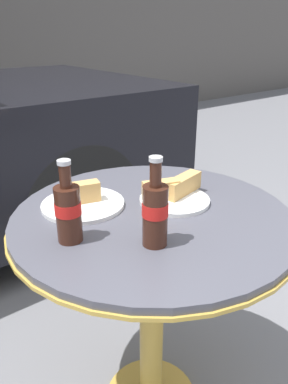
{
  "coord_description": "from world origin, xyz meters",
  "views": [
    {
      "loc": [
        -0.6,
        -0.73,
        1.24
      ],
      "look_at": [
        0.0,
        0.04,
        0.81
      ],
      "focal_mm": 35.0,
      "sensor_mm": 36.0,
      "label": 1
    }
  ],
  "objects_px": {
    "cola_bottle_left": "(155,212)",
    "lunch_plate_far": "(83,201)",
    "lunch_plate_near": "(174,194)",
    "bistro_table": "(152,253)",
    "cola_bottle_right": "(68,210)"
  },
  "relations": [
    {
      "from": "lunch_plate_near",
      "to": "cola_bottle_left",
      "type": "bearing_deg",
      "value": -142.8
    },
    {
      "from": "cola_bottle_left",
      "to": "lunch_plate_near",
      "type": "xyz_separation_m",
      "value": [
        0.2,
        0.15,
        -0.06
      ]
    },
    {
      "from": "cola_bottle_left",
      "to": "lunch_plate_far",
      "type": "distance_m",
      "value": 0.3
    },
    {
      "from": "cola_bottle_left",
      "to": "lunch_plate_near",
      "type": "distance_m",
      "value": 0.26
    },
    {
      "from": "bistro_table",
      "to": "cola_bottle_left",
      "type": "relative_size",
      "value": 3.64
    },
    {
      "from": "bistro_table",
      "to": "cola_bottle_left",
      "type": "bearing_deg",
      "value": -127.57
    },
    {
      "from": "bistro_table",
      "to": "lunch_plate_near",
      "type": "bearing_deg",
      "value": 11.56
    },
    {
      "from": "lunch_plate_near",
      "to": "cola_bottle_right",
      "type": "bearing_deg",
      "value": -178.09
    },
    {
      "from": "cola_bottle_right",
      "to": "lunch_plate_far",
      "type": "distance_m",
      "value": 0.2
    },
    {
      "from": "cola_bottle_right",
      "to": "lunch_plate_far",
      "type": "relative_size",
      "value": 0.86
    },
    {
      "from": "lunch_plate_near",
      "to": "lunch_plate_far",
      "type": "distance_m",
      "value": 0.27
    },
    {
      "from": "lunch_plate_near",
      "to": "bistro_table",
      "type": "bearing_deg",
      "value": -168.44
    },
    {
      "from": "cola_bottle_right",
      "to": "lunch_plate_far",
      "type": "bearing_deg",
      "value": 51.53
    },
    {
      "from": "bistro_table",
      "to": "cola_bottle_left",
      "type": "distance_m",
      "value": 0.28
    },
    {
      "from": "bistro_table",
      "to": "cola_bottle_right",
      "type": "xyz_separation_m",
      "value": [
        -0.25,
        0.01,
        0.22
      ]
    }
  ]
}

